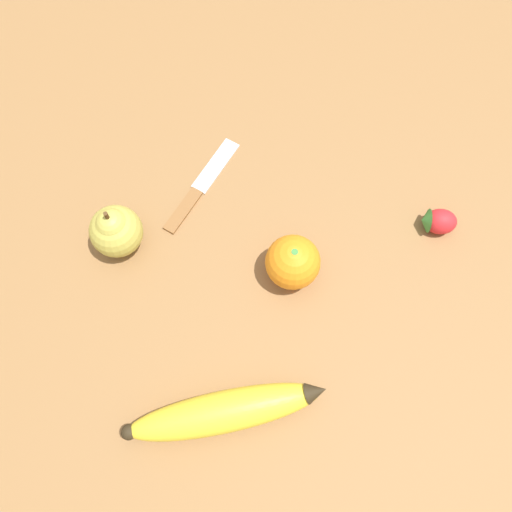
{
  "coord_description": "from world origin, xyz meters",
  "views": [
    {
      "loc": [
        -0.13,
        -0.09,
        0.59
      ],
      "look_at": [
        0.04,
        0.05,
        0.03
      ],
      "focal_mm": 35.0,
      "sensor_mm": 36.0,
      "label": 1
    }
  ],
  "objects_px": {
    "orange": "(293,262)",
    "pear": "(116,230)",
    "banana": "(226,411)",
    "strawberry": "(438,221)",
    "paring_knife": "(199,188)"
  },
  "relations": [
    {
      "from": "strawberry",
      "to": "banana",
      "type": "bearing_deg",
      "value": 46.15
    },
    {
      "from": "orange",
      "to": "pear",
      "type": "bearing_deg",
      "value": 121.31
    },
    {
      "from": "banana",
      "to": "orange",
      "type": "height_order",
      "value": "orange"
    },
    {
      "from": "banana",
      "to": "pear",
      "type": "distance_m",
      "value": 0.25
    },
    {
      "from": "banana",
      "to": "strawberry",
      "type": "distance_m",
      "value": 0.35
    },
    {
      "from": "banana",
      "to": "paring_knife",
      "type": "bearing_deg",
      "value": 87.02
    },
    {
      "from": "orange",
      "to": "banana",
      "type": "bearing_deg",
      "value": -162.2
    },
    {
      "from": "orange",
      "to": "pear",
      "type": "distance_m",
      "value": 0.22
    },
    {
      "from": "banana",
      "to": "orange",
      "type": "relative_size",
      "value": 3.0
    },
    {
      "from": "pear",
      "to": "paring_knife",
      "type": "distance_m",
      "value": 0.13
    },
    {
      "from": "banana",
      "to": "pear",
      "type": "height_order",
      "value": "pear"
    },
    {
      "from": "strawberry",
      "to": "orange",
      "type": "bearing_deg",
      "value": 23.18
    },
    {
      "from": "orange",
      "to": "pear",
      "type": "height_order",
      "value": "pear"
    },
    {
      "from": "pear",
      "to": "paring_knife",
      "type": "relative_size",
      "value": 0.52
    },
    {
      "from": "orange",
      "to": "strawberry",
      "type": "relative_size",
      "value": 1.22
    }
  ]
}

